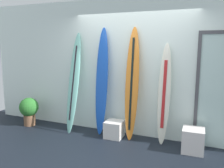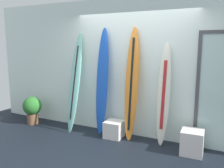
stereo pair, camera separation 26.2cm
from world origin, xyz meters
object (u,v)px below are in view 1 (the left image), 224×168
surfboard_ivory (164,95)px  display_block_left (193,140)px  surfboard_cobalt (102,82)px  display_block_center (114,129)px  surfboard_seafoam (74,83)px  surfboard_sunset (132,85)px  potted_plant (29,109)px

surfboard_ivory → display_block_left: (0.57, -0.20, -0.72)m
surfboard_ivory → display_block_left: bearing=-19.2°
surfboard_cobalt → display_block_center: (0.33, -0.12, -0.94)m
surfboard_cobalt → display_block_center: size_ratio=6.14×
surfboard_seafoam → surfboard_ivory: bearing=3.4°
surfboard_sunset → surfboard_ivory: surfboard_sunset is taller
surfboard_ivory → surfboard_sunset: bearing=-177.6°
surfboard_ivory → potted_plant: size_ratio=2.92×
surfboard_seafoam → potted_plant: bearing=-174.1°
surfboard_sunset → display_block_center: surfboard_sunset is taller
surfboard_seafoam → surfboard_cobalt: surfboard_cobalt is taller
potted_plant → surfboard_cobalt: bearing=7.0°
surfboard_cobalt → surfboard_sunset: size_ratio=1.00×
display_block_left → display_block_center: 1.53m
display_block_left → display_block_center: display_block_left is taller
potted_plant → surfboard_sunset: bearing=4.8°
surfboard_seafoam → surfboard_cobalt: 0.63m
display_block_center → potted_plant: potted_plant is taller
potted_plant → display_block_left: bearing=0.5°
surfboard_seafoam → display_block_center: bearing=-1.3°
surfboard_seafoam → surfboard_cobalt: size_ratio=0.96×
surfboard_ivory → display_block_left: 0.94m
surfboard_ivory → potted_plant: surfboard_ivory is taller
display_block_left → potted_plant: bearing=-179.5°
potted_plant → surfboard_seafoam: bearing=5.9°
display_block_left → surfboard_ivory: bearing=160.8°
surfboard_seafoam → surfboard_cobalt: bearing=9.1°
surfboard_cobalt → surfboard_sunset: 0.66m
display_block_left → potted_plant: 3.65m
display_block_left → potted_plant: potted_plant is taller
surfboard_cobalt → potted_plant: bearing=-173.0°
surfboard_sunset → surfboard_ivory: (0.63, 0.03, -0.16)m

